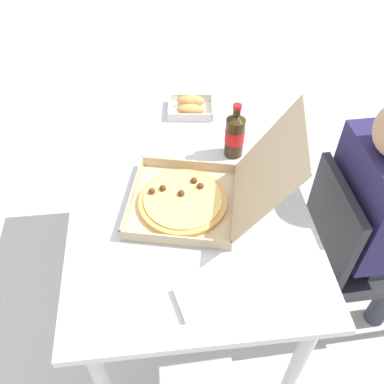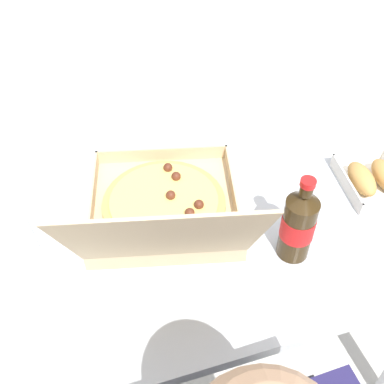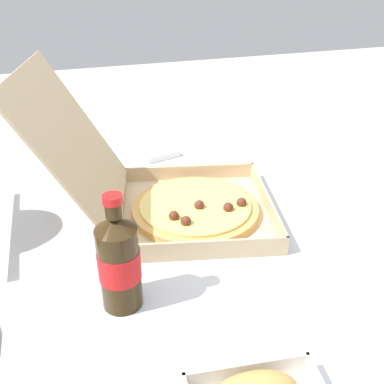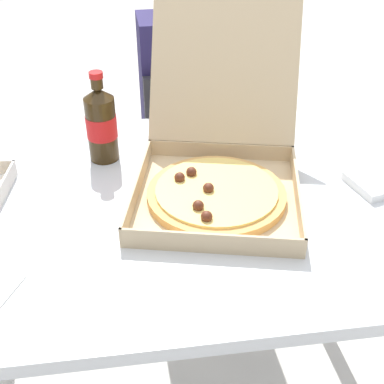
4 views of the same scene
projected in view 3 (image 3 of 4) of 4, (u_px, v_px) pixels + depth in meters
dining_table at (200, 269)px, 0.99m from camera, size 1.20×0.81×0.75m
pizza_box_open at (174, 197)px, 1.00m from camera, size 0.47×0.60×0.36m
cola_bottle at (119, 261)px, 0.73m from camera, size 0.07×0.07×0.22m
napkin_pile at (156, 151)px, 1.33m from camera, size 0.13×0.13×0.02m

